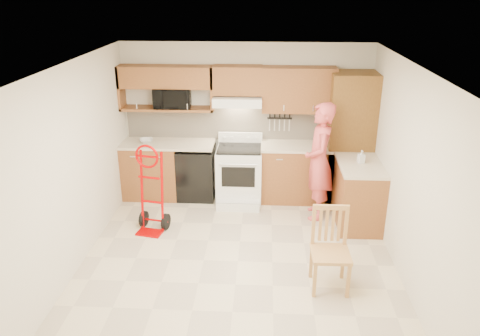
# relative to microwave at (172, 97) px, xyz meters

# --- Properties ---
(floor) EXTENTS (4.00, 4.50, 0.02)m
(floor) POSITION_rel_microwave_xyz_m (1.16, -2.08, -1.66)
(floor) COLOR beige
(floor) RESTS_ON ground
(ceiling) EXTENTS (4.00, 4.50, 0.02)m
(ceiling) POSITION_rel_microwave_xyz_m (1.16, -2.08, 0.86)
(ceiling) COLOR white
(ceiling) RESTS_ON ground
(wall_back) EXTENTS (4.00, 0.02, 2.50)m
(wall_back) POSITION_rel_microwave_xyz_m (1.16, 0.17, -0.40)
(wall_back) COLOR beige
(wall_back) RESTS_ON ground
(wall_front) EXTENTS (4.00, 0.02, 2.50)m
(wall_front) POSITION_rel_microwave_xyz_m (1.16, -4.34, -0.40)
(wall_front) COLOR beige
(wall_front) RESTS_ON ground
(wall_left) EXTENTS (0.02, 4.50, 2.50)m
(wall_left) POSITION_rel_microwave_xyz_m (-0.85, -2.08, -0.40)
(wall_left) COLOR beige
(wall_left) RESTS_ON ground
(wall_right) EXTENTS (0.02, 4.50, 2.50)m
(wall_right) POSITION_rel_microwave_xyz_m (3.17, -2.08, -0.40)
(wall_right) COLOR beige
(wall_right) RESTS_ON ground
(backsplash) EXTENTS (3.92, 0.03, 0.55)m
(backsplash) POSITION_rel_microwave_xyz_m (1.16, 0.15, -0.45)
(backsplash) COLOR beige
(backsplash) RESTS_ON wall_back
(lower_cab_left) EXTENTS (0.90, 0.60, 0.90)m
(lower_cab_left) POSITION_rel_microwave_xyz_m (-0.39, -0.14, -1.20)
(lower_cab_left) COLOR brown
(lower_cab_left) RESTS_ON ground
(dishwasher) EXTENTS (0.60, 0.60, 0.85)m
(dishwasher) POSITION_rel_microwave_xyz_m (0.36, -0.14, -1.23)
(dishwasher) COLOR black
(dishwasher) RESTS_ON ground
(lower_cab_right) EXTENTS (1.14, 0.60, 0.90)m
(lower_cab_right) POSITION_rel_microwave_xyz_m (1.99, -0.14, -1.20)
(lower_cab_right) COLOR brown
(lower_cab_right) RESTS_ON ground
(countertop_left) EXTENTS (1.50, 0.63, 0.04)m
(countertop_left) POSITION_rel_microwave_xyz_m (-0.09, -0.13, -0.73)
(countertop_left) COLOR beige
(countertop_left) RESTS_ON lower_cab_left
(countertop_right) EXTENTS (1.14, 0.63, 0.04)m
(countertop_right) POSITION_rel_microwave_xyz_m (1.99, -0.13, -0.73)
(countertop_right) COLOR beige
(countertop_right) RESTS_ON lower_cab_right
(cab_return_right) EXTENTS (0.60, 1.00, 0.90)m
(cab_return_right) POSITION_rel_microwave_xyz_m (2.86, -0.94, -1.20)
(cab_return_right) COLOR brown
(cab_return_right) RESTS_ON ground
(countertop_return) EXTENTS (0.63, 1.00, 0.04)m
(countertop_return) POSITION_rel_microwave_xyz_m (2.86, -0.94, -0.73)
(countertop_return) COLOR beige
(countertop_return) RESTS_ON cab_return_right
(pantry_tall) EXTENTS (0.70, 0.60, 2.10)m
(pantry_tall) POSITION_rel_microwave_xyz_m (2.81, -0.14, -0.60)
(pantry_tall) COLOR brown
(pantry_tall) RESTS_ON ground
(upper_cab_left) EXTENTS (1.50, 0.33, 0.34)m
(upper_cab_left) POSITION_rel_microwave_xyz_m (-0.09, 0.00, 0.33)
(upper_cab_left) COLOR brown
(upper_cab_left) RESTS_ON wall_back
(upper_shelf_mw) EXTENTS (1.50, 0.33, 0.04)m
(upper_shelf_mw) POSITION_rel_microwave_xyz_m (-0.09, 0.00, -0.18)
(upper_shelf_mw) COLOR brown
(upper_shelf_mw) RESTS_ON wall_back
(upper_cab_center) EXTENTS (0.76, 0.33, 0.44)m
(upper_cab_center) POSITION_rel_microwave_xyz_m (1.04, 0.00, 0.29)
(upper_cab_center) COLOR brown
(upper_cab_center) RESTS_ON wall_back
(upper_cab_right) EXTENTS (1.14, 0.33, 0.70)m
(upper_cab_right) POSITION_rel_microwave_xyz_m (1.99, 0.00, 0.15)
(upper_cab_right) COLOR brown
(upper_cab_right) RESTS_ON wall_back
(range_hood) EXTENTS (0.76, 0.46, 0.14)m
(range_hood) POSITION_rel_microwave_xyz_m (1.04, -0.06, -0.02)
(range_hood) COLOR white
(range_hood) RESTS_ON wall_back
(knife_strip) EXTENTS (0.40, 0.05, 0.29)m
(knife_strip) POSITION_rel_microwave_xyz_m (1.71, 0.12, -0.41)
(knife_strip) COLOR black
(knife_strip) RESTS_ON backsplash
(microwave) EXTENTS (0.61, 0.44, 0.32)m
(microwave) POSITION_rel_microwave_xyz_m (0.00, 0.00, 0.00)
(microwave) COLOR black
(microwave) RESTS_ON upper_shelf_mw
(range) EXTENTS (0.72, 0.95, 1.07)m
(range) POSITION_rel_microwave_xyz_m (1.08, -0.27, -1.12)
(range) COLOR white
(range) RESTS_ON ground
(person) EXTENTS (0.43, 0.65, 1.78)m
(person) POSITION_rel_microwave_xyz_m (2.29, -0.74, -0.76)
(person) COLOR #D34B4D
(person) RESTS_ON ground
(hand_truck) EXTENTS (0.54, 0.51, 1.18)m
(hand_truck) POSITION_rel_microwave_xyz_m (-0.12, -1.34, -1.06)
(hand_truck) COLOR #B90000
(hand_truck) RESTS_ON ground
(dining_chair) EXTENTS (0.45, 0.49, 0.98)m
(dining_chair) POSITION_rel_microwave_xyz_m (2.26, -2.56, -1.16)
(dining_chair) COLOR tan
(dining_chair) RESTS_ON ground
(soap_bottle) EXTENTS (0.11, 0.11, 0.19)m
(soap_bottle) POSITION_rel_microwave_xyz_m (2.86, -0.89, -0.62)
(soap_bottle) COLOR white
(soap_bottle) RESTS_ON countertop_return
(bowl) EXTENTS (0.27, 0.27, 0.05)m
(bowl) POSITION_rel_microwave_xyz_m (-0.44, -0.14, -0.68)
(bowl) COLOR white
(bowl) RESTS_ON countertop_left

